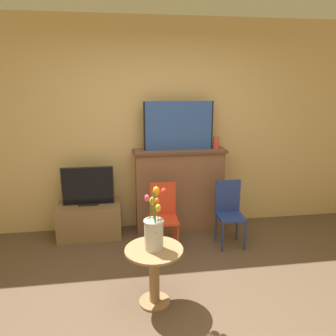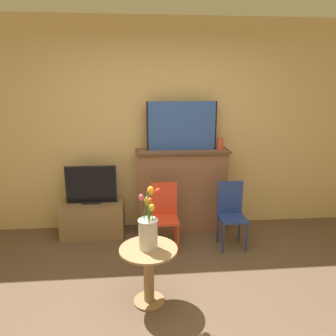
% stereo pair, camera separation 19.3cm
% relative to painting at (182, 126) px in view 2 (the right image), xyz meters
% --- Properties ---
extents(ground_plane, '(14.00, 14.00, 0.00)m').
position_rel_painting_xyz_m(ground_plane, '(-0.25, -1.94, -1.39)').
color(ground_plane, brown).
extents(wall_back, '(8.00, 0.06, 2.70)m').
position_rel_painting_xyz_m(wall_back, '(-0.25, 0.19, -0.04)').
color(wall_back, tan).
rests_on(wall_back, ground).
extents(fireplace_mantel, '(1.19, 0.37, 1.08)m').
position_rel_painting_xyz_m(fireplace_mantel, '(0.01, -0.01, -0.83)').
color(fireplace_mantel, brown).
rests_on(fireplace_mantel, ground).
extents(painting, '(0.88, 0.03, 0.61)m').
position_rel_painting_xyz_m(painting, '(0.00, 0.00, 0.00)').
color(painting, black).
rests_on(painting, fireplace_mantel).
extents(mantel_candle, '(0.08, 0.08, 0.15)m').
position_rel_painting_xyz_m(mantel_candle, '(0.49, -0.01, -0.23)').
color(mantel_candle, '#CC4C3D').
rests_on(mantel_candle, fireplace_mantel).
extents(tv_stand, '(0.78, 0.42, 0.43)m').
position_rel_painting_xyz_m(tv_stand, '(-1.15, -0.07, -1.17)').
color(tv_stand, olive).
rests_on(tv_stand, ground).
extents(tv_monitor, '(0.64, 0.12, 0.48)m').
position_rel_painting_xyz_m(tv_monitor, '(-1.15, -0.07, -0.72)').
color(tv_monitor, black).
rests_on(tv_monitor, tv_stand).
extents(chair_red, '(0.30, 0.30, 0.78)m').
position_rel_painting_xyz_m(chair_red, '(-0.26, -0.49, -0.94)').
color(chair_red, red).
rests_on(chair_red, ground).
extents(chair_blue, '(0.30, 0.30, 0.78)m').
position_rel_painting_xyz_m(chair_blue, '(0.53, -0.52, -0.94)').
color(chair_blue, navy).
rests_on(chair_blue, ground).
extents(side_table, '(0.51, 0.51, 0.53)m').
position_rel_painting_xyz_m(side_table, '(-0.48, -1.51, -1.04)').
color(side_table, '#99754C').
rests_on(side_table, ground).
extents(vase_tulips, '(0.20, 0.25, 0.55)m').
position_rel_painting_xyz_m(vase_tulips, '(-0.48, -1.51, -0.68)').
color(vase_tulips, beige).
rests_on(vase_tulips, side_table).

